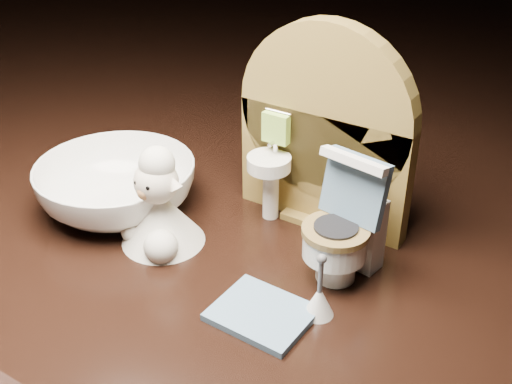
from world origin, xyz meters
TOP-DOWN VIEW (x-y plane):
  - backdrop_panel at (-0.00, 0.06)m, footprint 0.13×0.05m
  - toy_toilet at (0.04, 0.01)m, footprint 0.05×0.06m
  - bath_mat at (0.02, -0.05)m, footprint 0.06×0.05m
  - toilet_brush at (0.05, -0.03)m, footprint 0.02×0.02m
  - plush_lamb at (-0.08, -0.02)m, footprint 0.06×0.06m
  - ceramic_bowl at (-0.14, -0.01)m, footprint 0.16×0.16m

SIDE VIEW (x-z plane):
  - bath_mat at x=0.02m, z-range 0.00..0.00m
  - toilet_brush at x=0.05m, z-range -0.01..0.03m
  - ceramic_bowl at x=-0.14m, z-range 0.00..0.04m
  - plush_lamb at x=-0.08m, z-range -0.01..0.06m
  - toy_toilet at x=0.04m, z-range -0.01..0.07m
  - backdrop_panel at x=0.00m, z-range -0.01..0.14m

